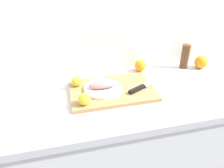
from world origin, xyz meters
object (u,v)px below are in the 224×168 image
Objects in this scene: fish_fillet at (103,84)px; chef_knife at (144,86)px; pepper_mill at (185,57)px; cutting_board at (112,90)px; white_plate at (103,89)px; orange_0 at (140,66)px; lemon_0 at (84,99)px.

fish_fillet is 0.23m from chef_knife.
cutting_board is at bearing -160.73° from pepper_mill.
white_plate is 1.33× the size of fish_fillet.
cutting_board is at bearing -2.07° from fish_fillet.
white_plate is at bearing -90.00° from fish_fillet.
fish_fillet is (-0.05, 0.00, 0.04)m from cutting_board.
cutting_board is at bearing -2.07° from white_plate.
fish_fillet is 0.96× the size of pepper_mill.
fish_fillet reaches higher than cutting_board.
orange_0 is (0.06, 0.23, 0.01)m from chef_knife.
fish_fillet is 0.62m from pepper_mill.
fish_fillet is at bearing -162.41° from pepper_mill.
white_plate is at bearing 146.71° from chef_knife.
lemon_0 is at bearing 167.69° from chef_knife.
cutting_board is 0.57m from pepper_mill.
pepper_mill is at bearing -3.54° from orange_0.
orange_0 is (0.40, 0.32, -0.01)m from lemon_0.
white_plate is 0.03m from fish_fillet.
pepper_mill reaches higher than cutting_board.
lemon_0 is (-0.16, -0.11, 0.04)m from cutting_board.
white_plate is at bearing 44.43° from lemon_0.
orange_0 is at bearing 41.06° from cutting_board.
lemon_0 is at bearing -135.57° from fish_fillet.
white_plate is 0.16m from lemon_0.
chef_knife is at bearing -7.26° from fish_fillet.
lemon_0 is 0.80× the size of orange_0.
white_plate is 3.38× the size of lemon_0.
chef_knife is at bearing -105.36° from orange_0.
fish_fillet is at bearing 90.00° from white_plate.
lemon_0 reaches higher than orange_0.
pepper_mill is (0.70, 0.30, 0.03)m from lemon_0.
cutting_board is 2.97× the size of fish_fillet.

